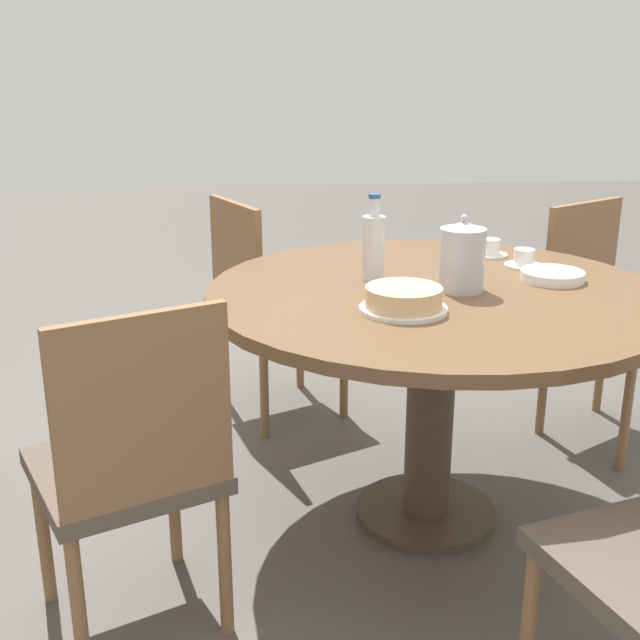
# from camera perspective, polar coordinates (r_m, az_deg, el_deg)

# --- Properties ---
(ground_plane) EXTENTS (14.00, 14.00, 0.00)m
(ground_plane) POSITION_cam_1_polar(r_m,az_deg,el_deg) (2.66, 7.48, -13.61)
(ground_plane) COLOR #56514C
(dining_table) EXTENTS (1.34, 1.34, 0.76)m
(dining_table) POSITION_cam_1_polar(r_m,az_deg,el_deg) (2.39, 8.09, -0.77)
(dining_table) COLOR #473828
(dining_table) RESTS_ON ground_plane
(chair_a) EXTENTS (0.56, 0.56, 0.89)m
(chair_a) POSITION_cam_1_polar(r_m,az_deg,el_deg) (1.99, -13.27, -9.91)
(chair_a) COLOR olive
(chair_a) RESTS_ON ground_plane
(chair_c) EXTENTS (0.58, 0.58, 0.89)m
(chair_c) POSITION_cam_1_polar(r_m,az_deg,el_deg) (3.18, 19.68, 0.23)
(chair_c) COLOR olive
(chair_c) RESTS_ON ground_plane
(chair_d) EXTENTS (0.56, 0.56, 0.89)m
(chair_d) POSITION_cam_1_polar(r_m,az_deg,el_deg) (3.17, -3.69, 1.23)
(chair_d) COLOR olive
(chair_d) RESTS_ON ground_plane
(coffee_pot) EXTENTS (0.13, 0.13, 0.22)m
(coffee_pot) POSITION_cam_1_polar(r_m,az_deg,el_deg) (2.33, 10.06, 4.45)
(coffee_pot) COLOR silver
(coffee_pot) RESTS_ON dining_table
(water_bottle) EXTENTS (0.07, 0.07, 0.26)m
(water_bottle) POSITION_cam_1_polar(r_m,az_deg,el_deg) (2.41, 3.83, 5.31)
(water_bottle) COLOR silver
(water_bottle) RESTS_ON dining_table
(cake_main) EXTENTS (0.23, 0.23, 0.07)m
(cake_main) POSITION_cam_1_polar(r_m,az_deg,el_deg) (2.13, 5.96, 1.45)
(cake_main) COLOR white
(cake_main) RESTS_ON dining_table
(cup_a) EXTENTS (0.12, 0.12, 0.06)m
(cup_a) POSITION_cam_1_polar(r_m,az_deg,el_deg) (2.78, 11.99, 4.95)
(cup_a) COLOR silver
(cup_a) RESTS_ON dining_table
(cup_b) EXTENTS (0.12, 0.12, 0.06)m
(cup_b) POSITION_cam_1_polar(r_m,az_deg,el_deg) (2.65, 14.30, 4.17)
(cup_b) COLOR silver
(cup_b) RESTS_ON dining_table
(plate_stack) EXTENTS (0.19, 0.19, 0.03)m
(plate_stack) POSITION_cam_1_polar(r_m,az_deg,el_deg) (2.51, 16.19, 3.05)
(plate_stack) COLOR white
(plate_stack) RESTS_ON dining_table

